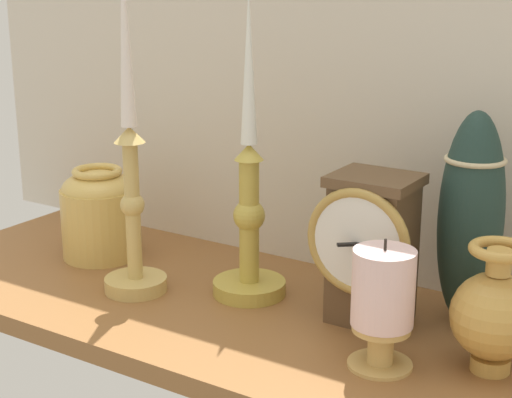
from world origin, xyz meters
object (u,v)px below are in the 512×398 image
mantel_clock (370,247)px  brass_vase_jar (99,211)px  candlestick_tall_left (132,187)px  candlestick_tall_center (249,215)px  tall_ceramic_vase (471,219)px  pillar_candle_front (383,301)px  brass_vase_bulbous (493,314)px

mantel_clock → brass_vase_jar: (-41.79, -0.34, -2.54)cm
candlestick_tall_left → candlestick_tall_center: bearing=28.2°
candlestick_tall_left → brass_vase_jar: size_ratio=3.31×
candlestick_tall_left → tall_ceramic_vase: (38.73, 13.41, -1.06)cm
brass_vase_jar → pillar_candle_front: pillar_candle_front is taller
candlestick_tall_left → tall_ceramic_vase: 41.00cm
candlestick_tall_center → brass_vase_jar: bearing=179.6°
candlestick_tall_center → tall_ceramic_vase: (25.81, 6.48, 2.15)cm
pillar_candle_front → mantel_clock: bearing=122.1°
candlestick_tall_left → pillar_candle_front: candlestick_tall_left is taller
brass_vase_jar → mantel_clock: bearing=0.5°
brass_vase_bulbous → tall_ceramic_vase: tall_ceramic_vase is taller
candlestick_tall_center → brass_vase_jar: (-25.55, 0.19, -3.83)cm
brass_vase_bulbous → mantel_clock: bearing=164.2°
tall_ceramic_vase → candlestick_tall_left: bearing=-160.9°
pillar_candle_front → tall_ceramic_vase: tall_ceramic_vase is taller
candlestick_tall_center → tall_ceramic_vase: size_ratio=1.52×
candlestick_tall_left → candlestick_tall_center: (12.92, 6.94, -3.21)cm
candlestick_tall_left → brass_vase_jar: bearing=150.6°
brass_vase_jar → tall_ceramic_vase: size_ratio=0.52×
candlestick_tall_left → brass_vase_jar: (-12.63, 7.13, -7.04)cm
candlestick_tall_left → brass_vase_bulbous: size_ratio=3.13×
tall_ceramic_vase → brass_vase_bulbous: bearing=-58.9°
brass_vase_bulbous → candlestick_tall_center: bearing=173.0°
candlestick_tall_left → brass_vase_jar: candlestick_tall_left is taller
candlestick_tall_left → mantel_clock: bearing=14.4°
brass_vase_jar → brass_vase_bulbous: bearing=-4.1°
mantel_clock → candlestick_tall_left: (-29.16, -7.47, 4.51)cm
brass_vase_bulbous → brass_vase_jar: size_ratio=1.06×
candlestick_tall_center → brass_vase_bulbous: bearing=-7.0°
mantel_clock → tall_ceramic_vase: 11.78cm
candlestick_tall_left → brass_vase_bulbous: candlestick_tall_left is taller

